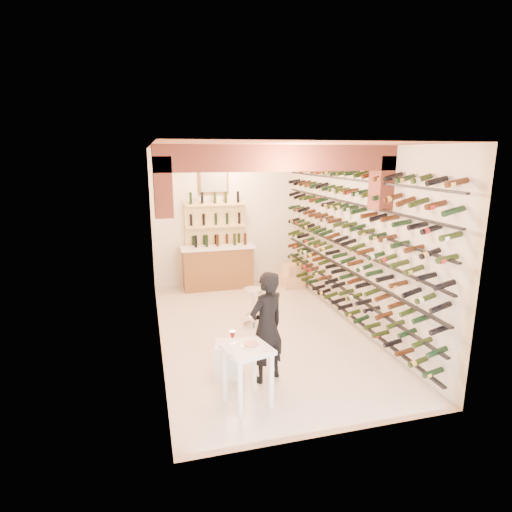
{
  "coord_description": "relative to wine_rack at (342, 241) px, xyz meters",
  "views": [
    {
      "loc": [
        -1.89,
        -6.76,
        3.07
      ],
      "look_at": [
        0.0,
        0.3,
        1.3
      ],
      "focal_mm": 29.5,
      "sensor_mm": 36.0,
      "label": 1
    }
  ],
  "objects": [
    {
      "name": "ground",
      "position": [
        -1.53,
        0.0,
        -1.55
      ],
      "size": [
        6.0,
        6.0,
        0.0
      ],
      "primitive_type": "plane",
      "color": "beige",
      "rests_on": "ground"
    },
    {
      "name": "room_shell",
      "position": [
        -1.53,
        -0.26,
        0.7
      ],
      "size": [
        3.52,
        6.02,
        3.21
      ],
      "color": "silver",
      "rests_on": "ground"
    },
    {
      "name": "wine_rack",
      "position": [
        0.0,
        0.0,
        0.0
      ],
      "size": [
        0.32,
        5.7,
        2.56
      ],
      "color": "black",
      "rests_on": "ground"
    },
    {
      "name": "back_counter",
      "position": [
        -1.83,
        2.65,
        -1.02
      ],
      "size": [
        1.7,
        0.62,
        1.29
      ],
      "color": "brown",
      "rests_on": "ground"
    },
    {
      "name": "back_shelving",
      "position": [
        -1.83,
        2.89,
        -0.38
      ],
      "size": [
        1.4,
        0.31,
        2.73
      ],
      "color": "#E0C47E",
      "rests_on": "ground"
    },
    {
      "name": "tasting_table",
      "position": [
        -2.3,
        -2.16,
        -0.91
      ],
      "size": [
        0.65,
        0.65,
        0.94
      ],
      "rotation": [
        0.0,
        0.0,
        0.26
      ],
      "color": "white",
      "rests_on": "ground"
    },
    {
      "name": "white_stool",
      "position": [
        -2.38,
        -1.41,
        -1.31
      ],
      "size": [
        0.47,
        0.47,
        0.49
      ],
      "primitive_type": "cube",
      "rotation": [
        0.0,
        0.0,
        -0.25
      ],
      "color": "white",
      "rests_on": "ground"
    },
    {
      "name": "person",
      "position": [
        -1.9,
        -1.64,
        -0.76
      ],
      "size": [
        0.68,
        0.59,
        1.57
      ],
      "primitive_type": "imported",
      "rotation": [
        0.0,
        0.0,
        3.59
      ],
      "color": "black",
      "rests_on": "ground"
    },
    {
      "name": "chrome_barstool",
      "position": [
        -1.6,
        0.24,
        -1.14
      ],
      "size": [
        0.37,
        0.37,
        0.71
      ],
      "rotation": [
        0.0,
        0.0,
        0.31
      ],
      "color": "silver",
      "rests_on": "ground"
    },
    {
      "name": "crate_lower",
      "position": [
        -0.13,
        2.2,
        -1.39
      ],
      "size": [
        0.55,
        0.41,
        0.31
      ],
      "primitive_type": "cube",
      "rotation": [
        0.0,
        0.0,
        0.1
      ],
      "color": "tan",
      "rests_on": "ground"
    },
    {
      "name": "crate_upper",
      "position": [
        -0.13,
        2.2,
        -1.11
      ],
      "size": [
        0.53,
        0.44,
        0.27
      ],
      "primitive_type": "cube",
      "rotation": [
        0.0,
        0.0,
        0.3
      ],
      "color": "tan",
      "rests_on": "crate_lower"
    }
  ]
}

